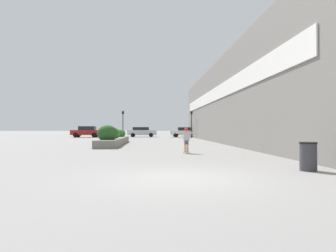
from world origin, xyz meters
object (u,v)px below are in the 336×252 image
at_px(car_center_right, 86,132).
at_px(traffic_light_right, 191,120).
at_px(skateboarder, 186,137).
at_px(skateboard, 186,152).
at_px(car_center_left, 185,132).
at_px(traffic_light_left, 123,120).
at_px(trash_bin, 308,156).
at_px(car_leftmost, 142,132).

height_order(car_center_right, traffic_light_right, traffic_light_right).
bearing_deg(traffic_light_right, skateboarder, -98.24).
xyz_separation_m(skateboard, traffic_light_right, (3.54, 24.45, 2.44)).
relative_size(skateboard, skateboarder, 0.58).
bearing_deg(car_center_left, traffic_light_left, 118.32).
xyz_separation_m(skateboarder, traffic_light_right, (3.54, 24.45, 1.64)).
bearing_deg(car_center_right, car_center_left, -88.42).
distance_m(car_center_right, traffic_light_right, 15.77).
distance_m(skateboard, trash_bin, 7.48).
bearing_deg(traffic_light_right, traffic_light_left, -179.83).
xyz_separation_m(car_center_right, traffic_light_left, (5.79, -4.42, 1.64)).
bearing_deg(traffic_light_right, skateboard, -98.24).
xyz_separation_m(traffic_light_left, traffic_light_right, (9.27, 0.03, 0.01)).
bearing_deg(skateboard, traffic_light_left, 93.95).
relative_size(traffic_light_left, traffic_light_right, 1.00).
distance_m(skateboard, car_leftmost, 30.59).
bearing_deg(trash_bin, skateboard, 114.16).
relative_size(car_leftmost, traffic_light_right, 1.20).
distance_m(car_center_right, traffic_light_left, 7.47).
bearing_deg(traffic_light_right, car_leftmost, 139.36).
bearing_deg(car_center_left, car_leftmost, 80.23).
distance_m(traffic_light_left, traffic_light_right, 9.27).
relative_size(car_center_left, car_center_right, 1.09).
xyz_separation_m(trash_bin, traffic_light_left, (-8.78, 31.24, 2.04)).
bearing_deg(traffic_light_left, car_center_right, 142.60).
relative_size(trash_bin, car_center_left, 0.19).
height_order(skateboarder, traffic_light_right, traffic_light_right).
distance_m(skateboard, traffic_light_right, 24.82).
relative_size(skateboard, car_leftmost, 0.16).
bearing_deg(skateboarder, car_center_right, 102.51).
xyz_separation_m(skateboard, car_center_left, (3.24, 29.25, 0.72)).
bearing_deg(skateboard, car_leftmost, 87.11).
height_order(trash_bin, car_center_left, car_center_left).
bearing_deg(car_center_right, car_leftmost, -79.22).
bearing_deg(car_leftmost, trash_bin, 9.83).
relative_size(car_leftmost, car_center_left, 0.96).
xyz_separation_m(skateboard, car_center_right, (-11.52, 28.85, 0.79)).
bearing_deg(trash_bin, traffic_light_right, 89.12).
relative_size(skateboard, traffic_light_left, 0.20).
bearing_deg(traffic_light_right, car_center_right, 163.71).
bearing_deg(car_center_left, car_center_right, 91.58).
bearing_deg(car_center_right, skateboarder, -158.24).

